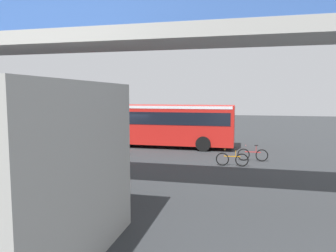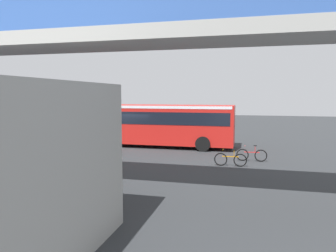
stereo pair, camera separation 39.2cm
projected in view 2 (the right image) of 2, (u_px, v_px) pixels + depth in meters
The scene contains 8 objects.
ground at pixel (137, 146), 23.97m from camera, with size 80.00×80.00×0.00m, color #2D3033.
city_bus at pixel (157, 122), 23.80m from camera, with size 11.54×2.85×3.15m.
bicycle_red at pixel (252, 155), 18.57m from camera, with size 1.77×0.44×0.96m.
bicycle_orange at pixel (230, 160), 17.28m from camera, with size 1.77×0.44×0.96m.
lane_dash_leftmost at pixel (196, 142), 26.21m from camera, with size 2.00×0.20×0.01m, color silver.
lane_dash_left at pixel (150, 140), 27.17m from camera, with size 2.00×0.20×0.01m, color silver.
lane_dash_centre at pixel (107, 139), 28.13m from camera, with size 2.00×0.20×0.01m, color silver.
pedestrian_overpass at pixel (40, 54), 12.51m from camera, with size 31.38×2.60×7.28m.
Camera 2 is at (-8.01, 22.43, 3.90)m, focal length 33.78 mm.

